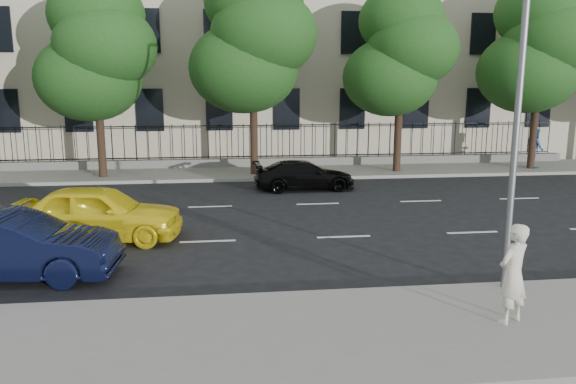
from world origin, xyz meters
name	(u,v)px	position (x,y,z in m)	size (l,w,h in m)	color
ground	(365,264)	(0.00, 0.00, 0.00)	(120.00, 120.00, 0.00)	black
near_sidewalk	(420,330)	(0.00, -4.00, 0.07)	(60.00, 4.00, 0.15)	gray
far_sidewalk	(294,172)	(0.00, 14.00, 0.07)	(60.00, 4.00, 0.15)	gray
lane_markings	(329,218)	(0.00, 4.75, 0.01)	(49.60, 4.62, 0.01)	silver
masonry_building	(275,6)	(0.00, 22.95, 9.02)	(34.60, 12.11, 18.50)	beige
iron_fence	(289,156)	(0.00, 15.70, 0.65)	(30.00, 0.50, 2.20)	slate
street_light	(509,52)	(2.50, -1.77, 5.15)	(0.25, 3.32, 8.05)	slate
tree_b	(97,50)	(-8.96, 13.36, 5.84)	(5.53, 5.12, 8.97)	#382619
tree_c	(253,39)	(-1.96, 13.36, 6.41)	(5.89, 5.50, 9.80)	#382619
tree_d	(401,52)	(5.04, 13.36, 5.84)	(5.34, 4.94, 8.84)	#382619
tree_e	(540,45)	(12.04, 13.36, 6.20)	(5.71, 5.31, 9.46)	#382619
yellow_taxi	(98,213)	(-7.11, 3.01, 0.81)	(1.92, 4.77, 1.62)	yellow
navy_sedan	(11,246)	(-8.44, -0.08, 0.80)	(1.69, 4.85, 1.60)	black
black_sedan	(304,175)	(-0.10, 9.80, 0.62)	(1.73, 4.25, 1.23)	black
woman_near	(513,274)	(1.72, -4.01, 1.09)	(0.69, 0.45, 1.89)	beige
pedestrian_far	(535,148)	(12.26, 13.40, 1.15)	(0.98, 0.76, 2.01)	#2E539A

